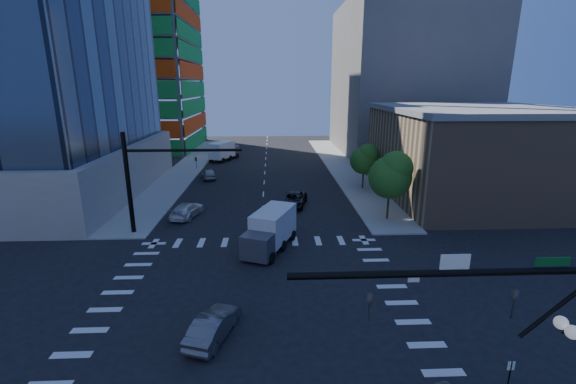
{
  "coord_description": "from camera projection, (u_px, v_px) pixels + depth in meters",
  "views": [
    {
      "loc": [
        1.09,
        -21.72,
        12.97
      ],
      "look_at": [
        2.36,
        8.0,
        4.69
      ],
      "focal_mm": 24.0,
      "sensor_mm": 36.0,
      "label": 1
    }
  ],
  "objects": [
    {
      "name": "box_truck_near",
      "position": [
        269.0,
        234.0,
        31.04
      ],
      "size": [
        4.62,
        6.5,
        3.14
      ],
      "rotation": [
        0.0,
        0.0,
        -0.39
      ],
      "color": "black",
      "rests_on": "ground"
    },
    {
      "name": "signal_mast_se",
      "position": [
        570.0,
        342.0,
        12.36
      ],
      "size": [
        10.51,
        2.48,
        9.0
      ],
      "color": "black",
      "rests_on": "sidewalk_se"
    },
    {
      "name": "car_sb_mid",
      "position": [
        208.0,
        174.0,
        55.08
      ],
      "size": [
        2.87,
        4.69,
        1.49
      ],
      "primitive_type": "imported",
      "rotation": [
        0.0,
        0.0,
        3.41
      ],
      "color": "#9C9FA3",
      "rests_on": "ground"
    },
    {
      "name": "car_sb_cross",
      "position": [
        213.0,
        326.0,
        20.32
      ],
      "size": [
        2.69,
        4.5,
        1.4
      ],
      "primitive_type": "imported",
      "rotation": [
        0.0,
        0.0,
        2.84
      ],
      "color": "#535358",
      "rests_on": "ground"
    },
    {
      "name": "tree_south",
      "position": [
        392.0,
        174.0,
        36.98
      ],
      "size": [
        4.16,
        4.16,
        6.82
      ],
      "color": "#382316",
      "rests_on": "sidewalk_ne"
    },
    {
      "name": "bg_building_ne",
      "position": [
        404.0,
        80.0,
        74.63
      ],
      "size": [
        24.0,
        30.0,
        28.0
      ],
      "primitive_type": "cube",
      "color": "#66605B",
      "rests_on": "ground"
    },
    {
      "name": "tree_north",
      "position": [
        365.0,
        159.0,
        48.73
      ],
      "size": [
        3.54,
        3.52,
        5.78
      ],
      "color": "#382316",
      "rests_on": "sidewalk_ne"
    },
    {
      "name": "commercial_building",
      "position": [
        475.0,
        153.0,
        45.12
      ],
      "size": [
        20.5,
        22.5,
        10.6
      ],
      "color": "#917454",
      "rests_on": "ground"
    },
    {
      "name": "sidewalk_nw",
      "position": [
        188.0,
        168.0,
        62.3
      ],
      "size": [
        5.0,
        60.0,
        0.15
      ],
      "primitive_type": "cube",
      "color": "#999791",
      "rests_on": "ground"
    },
    {
      "name": "car_sb_near",
      "position": [
        187.0,
        210.0,
        39.13
      ],
      "size": [
        3.16,
        5.33,
        1.45
      ],
      "primitive_type": "imported",
      "rotation": [
        0.0,
        0.0,
        2.9
      ],
      "color": "white",
      "rests_on": "ground"
    },
    {
      "name": "box_truck_far",
      "position": [
        225.0,
        152.0,
        68.72
      ],
      "size": [
        5.03,
        6.85,
        3.31
      ],
      "rotation": [
        0.0,
        0.0,
        2.72
      ],
      "color": "black",
      "rests_on": "ground"
    },
    {
      "name": "signal_mast_nw",
      "position": [
        145.0,
        174.0,
        33.52
      ],
      "size": [
        10.2,
        0.4,
        9.0
      ],
      "color": "black",
      "rests_on": "sidewalk_nw"
    },
    {
      "name": "road_markings",
      "position": [
        256.0,
        297.0,
        24.33
      ],
      "size": [
        20.0,
        20.0,
        0.01
      ],
      "primitive_type": "cube",
      "color": "silver",
      "rests_on": "ground"
    },
    {
      "name": "sidewalk_ne",
      "position": [
        341.0,
        166.0,
        63.33
      ],
      "size": [
        5.0,
        60.0,
        0.15
      ],
      "primitive_type": "cube",
      "color": "#999791",
      "rests_on": "ground"
    },
    {
      "name": "car_nb_far",
      "position": [
        294.0,
        200.0,
        42.6
      ],
      "size": [
        3.53,
        5.68,
        1.46
      ],
      "primitive_type": "imported",
      "rotation": [
        0.0,
        0.0,
        -0.22
      ],
      "color": "black",
      "rests_on": "ground"
    },
    {
      "name": "ground",
      "position": [
        256.0,
        298.0,
        24.33
      ],
      "size": [
        160.0,
        160.0,
        0.0
      ],
      "primitive_type": "plane",
      "color": "black",
      "rests_on": "ground"
    },
    {
      "name": "no_parking_sign",
      "position": [
        509.0,
        378.0,
        15.74
      ],
      "size": [
        0.3,
        0.06,
        2.2
      ],
      "color": "black",
      "rests_on": "ground"
    },
    {
      "name": "construction_building",
      "position": [
        126.0,
        24.0,
        76.21
      ],
      "size": [
        25.16,
        34.5,
        70.6
      ],
      "color": "slate",
      "rests_on": "ground"
    }
  ]
}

